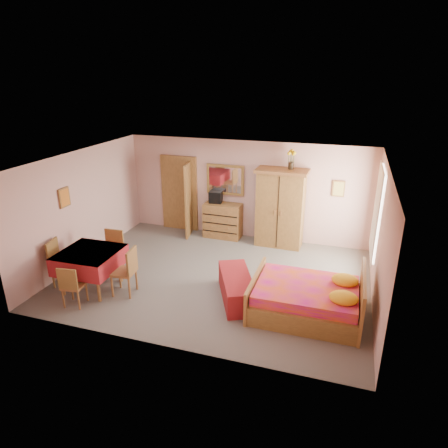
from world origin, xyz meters
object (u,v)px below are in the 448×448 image
(sunflower_vase, at_px, (291,159))
(dining_table, at_px, (91,270))
(bed, at_px, (307,291))
(chair_south, at_px, (74,285))
(chair_north, at_px, (111,253))
(chair_west, at_px, (64,263))
(floor_lamp, at_px, (260,210))
(chair_east, at_px, (123,271))
(chest_of_drawers, at_px, (223,221))
(stereo, at_px, (216,197))
(wardrobe, at_px, (280,208))
(bench, at_px, (236,287))
(wall_mirror, at_px, (225,180))

(sunflower_vase, xyz_separation_m, dining_table, (-3.46, -3.48, -1.82))
(bed, bearing_deg, chair_south, -165.87)
(chair_north, xyz_separation_m, chair_west, (-0.66, -0.74, 0.01))
(sunflower_vase, distance_m, chair_west, 5.67)
(floor_lamp, distance_m, bed, 3.55)
(floor_lamp, distance_m, dining_table, 4.49)
(chair_east, bearing_deg, floor_lamp, -35.93)
(chest_of_drawers, distance_m, chair_south, 4.43)
(stereo, relative_size, chair_north, 0.34)
(wardrobe, height_order, bed, wardrobe)
(bench, distance_m, chair_east, 2.29)
(wall_mirror, distance_m, chair_west, 4.52)
(wall_mirror, height_order, sunflower_vase, sunflower_vase)
(sunflower_vase, bearing_deg, floor_lamp, 173.65)
(floor_lamp, distance_m, chair_west, 4.92)
(floor_lamp, relative_size, chair_south, 2.00)
(sunflower_vase, relative_size, bench, 0.33)
(chest_of_drawers, bearing_deg, chair_east, -104.89)
(wall_mirror, relative_size, floor_lamp, 0.60)
(dining_table, xyz_separation_m, chair_west, (-0.64, -0.03, 0.08))
(stereo, xyz_separation_m, sunflower_vase, (1.96, -0.03, 1.15))
(chest_of_drawers, xyz_separation_m, chair_west, (-2.36, -3.49, 0.03))
(wall_mirror, bearing_deg, chair_north, -119.84)
(chest_of_drawers, bearing_deg, chair_west, -123.08)
(wall_mirror, distance_m, dining_table, 4.21)
(chest_of_drawers, xyz_separation_m, bench, (1.24, -2.95, -0.22))
(sunflower_vase, bearing_deg, wardrobe, -155.37)
(wall_mirror, relative_size, wardrobe, 0.51)
(bench, bearing_deg, dining_table, -170.14)
(floor_lamp, height_order, sunflower_vase, sunflower_vase)
(bench, distance_m, chair_north, 2.96)
(wardrobe, height_order, chair_west, wardrobe)
(chest_of_drawers, xyz_separation_m, wall_mirror, (0.00, 0.21, 1.08))
(bed, height_order, chair_west, chair_west)
(stereo, xyz_separation_m, bed, (2.82, -3.08, -0.63))
(bench, bearing_deg, chair_south, -158.25)
(dining_table, bearing_deg, chair_south, -84.80)
(wall_mirror, bearing_deg, chair_south, -110.93)
(bench, bearing_deg, floor_lamp, 94.82)
(bench, height_order, chair_west, chair_west)
(chair_west, xyz_separation_m, chair_east, (1.38, 0.05, -0.00))
(chair_west, bearing_deg, bed, 82.63)
(bed, height_order, chair_south, bed)
(stereo, relative_size, sunflower_vase, 0.68)
(stereo, bearing_deg, chair_south, -109.09)
(wall_mirror, distance_m, chair_north, 3.58)
(bed, bearing_deg, dining_table, -174.31)
(dining_table, distance_m, chair_east, 0.74)
(bench, relative_size, chair_north, 1.53)
(chest_of_drawers, distance_m, dining_table, 3.87)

